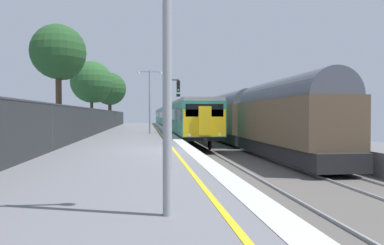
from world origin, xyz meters
name	(u,v)px	position (x,y,z in m)	size (l,w,h in m)	color
ground	(241,163)	(2.64, 0.00, -0.61)	(17.40, 110.00, 1.21)	slate
commuter_train_at_platform	(171,117)	(2.10, 37.81, 1.27)	(2.83, 62.57, 3.81)	#2D846B
freight_train_adjacent_track	(218,116)	(6.10, 22.92, 1.43)	(2.60, 51.09, 4.47)	#232326
signal_gantry	(172,99)	(0.64, 15.33, 2.87)	(1.10, 0.24, 4.56)	#47474C
speed_limit_sign	(169,114)	(0.25, 13.27, 1.61)	(0.59, 0.08, 2.52)	#59595B
platform_lamp_near	(167,0)	(-1.23, -10.44, 3.25)	(2.00, 0.20, 5.49)	#93999E
platform_lamp_mid	(150,96)	(-1.23, 14.09, 3.06)	(2.00, 0.20, 5.12)	#93999E
platform_back_fence	(52,126)	(-5.45, 0.00, 1.05)	(0.07, 99.00, 2.02)	#282B2D
background_tree_left	(110,90)	(-6.06, 31.81, 4.69)	(4.10, 4.10, 6.89)	#473323
background_tree_centre	(60,55)	(-7.18, 9.32, 5.50)	(3.59, 3.59, 7.46)	#473323
background_tree_right	(93,84)	(-6.80, 21.74, 4.64)	(4.12, 4.12, 6.86)	#473323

